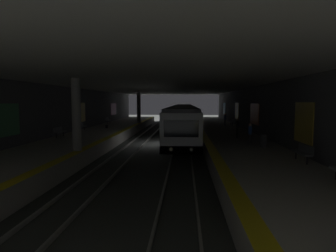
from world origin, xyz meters
name	(u,v)px	position (x,y,z in m)	size (l,w,h in m)	color
ground_plane	(160,144)	(0.00, 0.00, 0.00)	(120.00, 120.00, 0.00)	#383A38
track_left	(182,144)	(0.00, -2.20, 0.08)	(60.00, 1.53, 0.16)	gray
track_right	(138,143)	(0.00, 2.20, 0.08)	(60.00, 1.53, 0.16)	gray
platform_left	(228,139)	(0.00, -6.55, 0.53)	(60.00, 5.30, 1.06)	#B7B2A8
platform_right	(94,138)	(0.00, 6.55, 0.53)	(60.00, 5.30, 1.06)	#B7B2A8
wall_left	(259,116)	(0.03, -9.45, 2.80)	(60.00, 0.56, 5.60)	#56565B
wall_right	(65,115)	(0.02, 9.45, 2.80)	(60.00, 0.56, 5.60)	#56565B
ceiling_slab	(160,84)	(0.00, 0.00, 5.80)	(60.00, 19.40, 0.40)	beige
pillar_near	(76,115)	(-9.77, 4.35, 3.33)	(0.56, 0.56, 4.55)	gray
pillar_far	(139,107)	(13.57, 4.35, 3.33)	(0.56, 0.56, 4.55)	gray
metro_train	(183,117)	(10.90, -2.20, 2.03)	(39.74, 2.83, 3.49)	silver
bench_left_mid	(303,152)	(-12.20, -8.53, 1.57)	(1.70, 0.47, 0.86)	#262628
bench_left_far	(232,122)	(9.37, -8.53, 1.57)	(1.70, 0.47, 0.86)	#262628
bench_right_near	(59,131)	(-3.36, 8.53, 1.57)	(1.70, 0.47, 0.86)	#262628
bench_right_mid	(81,126)	(1.81, 8.53, 1.57)	(1.70, 0.47, 0.86)	#262628
bench_right_far	(108,120)	(11.99, 8.53, 1.57)	(1.70, 0.47, 0.86)	#262628
person_waiting_near	(225,119)	(9.09, -7.57, 1.92)	(0.60, 0.22, 1.60)	black
person_walking_mid	(250,133)	(-6.51, -7.12, 1.87)	(0.60, 0.22, 1.54)	#2E2E2E
person_standing_far	(237,127)	(-2.84, -6.92, 1.97)	(0.60, 0.23, 1.69)	black
backpack_on_floor	(107,126)	(5.00, 6.71, 1.25)	(0.30, 0.20, 0.40)	black
trash_bin	(263,141)	(-7.60, -7.80, 1.48)	(0.44, 0.44, 0.85)	#595B5E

